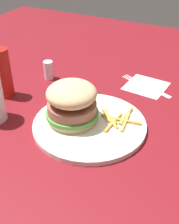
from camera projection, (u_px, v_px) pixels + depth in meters
The scene contains 8 objects.
ground_plane at pixel (92, 130), 0.69m from camera, with size 1.60×1.60×0.00m, color maroon.
plate at pixel (90, 125), 0.70m from camera, with size 0.27×0.27×0.01m, color silver.
sandwich at pixel (71, 103), 0.68m from camera, with size 0.12×0.12×0.10m.
fries_pile at pixel (117, 119), 0.70m from camera, with size 0.11×0.12×0.01m.
napkin at pixel (146, 86), 0.86m from camera, with size 0.11×0.11×0.00m, color white.
fork at pixel (146, 85), 0.86m from camera, with size 0.17×0.08×0.00m.
ketchup_bottle at pixel (3, 73), 0.78m from camera, with size 0.04×0.04×0.13m, color #B21914.
salt_shaker at pixel (48, 70), 0.89m from camera, with size 0.03×0.03×0.06m, color white.
Camera 1 is at (-0.24, 0.49, 0.42)m, focal length 47.79 mm.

